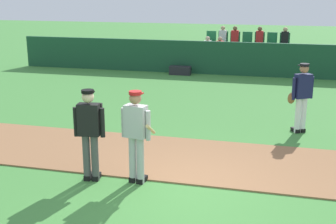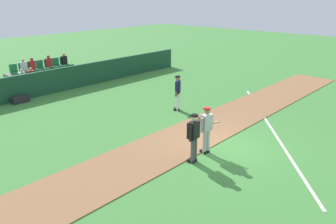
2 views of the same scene
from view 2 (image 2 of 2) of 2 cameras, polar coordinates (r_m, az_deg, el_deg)
ground_plane at (r=13.28m, az=9.20°, el=-5.80°), size 80.00×80.00×0.00m
infield_dirt_path at (r=14.12m, az=3.75°, el=-3.95°), size 28.00×2.58×0.03m
foul_line_chalk at (r=15.51m, az=16.87°, el=-2.65°), size 9.32×7.71×0.01m
dugout_fence at (r=21.30m, az=-17.90°, el=5.06°), size 20.00×0.16×1.39m
stadium_bleachers at (r=22.58m, az=-19.78°, el=5.15°), size 4.45×2.10×1.90m
batter_grey_jersey at (r=12.35m, az=6.46°, el=-2.74°), size 0.64×0.80×1.76m
umpire_home_plate at (r=11.63m, az=4.30°, el=-3.92°), size 0.59×0.34×1.76m
runner_navy_jersey at (r=16.90m, az=1.63°, el=3.40°), size 0.63×0.44×1.76m
equipment_bag at (r=19.93m, az=-23.39°, el=1.93°), size 0.90×0.36×0.36m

